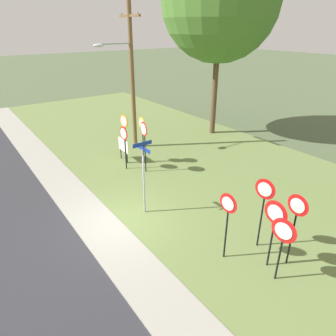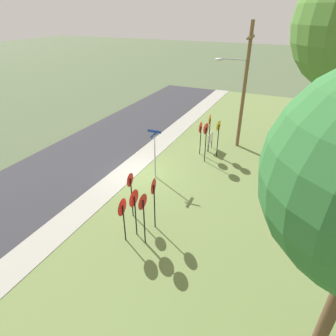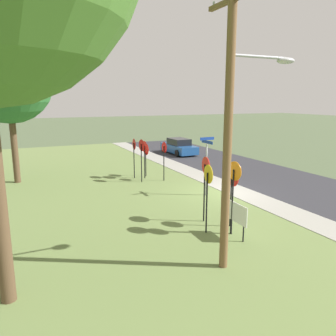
% 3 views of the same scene
% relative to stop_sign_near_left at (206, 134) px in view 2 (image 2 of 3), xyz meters
% --- Properties ---
extents(ground_plane, '(160.00, 160.00, 0.00)m').
position_rel_stop_sign_near_left_xyz_m(ground_plane, '(3.19, -3.10, -1.95)').
color(ground_plane, '#4C5B3D').
extents(road_asphalt, '(44.00, 6.40, 0.01)m').
position_rel_stop_sign_near_left_xyz_m(road_asphalt, '(3.19, -7.90, -1.95)').
color(road_asphalt, '#2D2D33').
rests_on(road_asphalt, ground_plane).
extents(sidewalk_strip, '(44.00, 1.60, 0.06)m').
position_rel_stop_sign_near_left_xyz_m(sidewalk_strip, '(3.19, -3.90, -1.92)').
color(sidewalk_strip, '#99968C').
rests_on(sidewalk_strip, ground_plane).
extents(grass_median, '(44.00, 12.00, 0.04)m').
position_rel_stop_sign_near_left_xyz_m(grass_median, '(3.19, 2.90, -1.93)').
color(grass_median, olive).
rests_on(grass_median, ground_plane).
extents(stop_sign_near_left, '(0.71, 0.12, 2.63)m').
position_rel_stop_sign_near_left_xyz_m(stop_sign_near_left, '(0.00, 0.00, 0.00)').
color(stop_sign_near_left, black).
rests_on(stop_sign_near_left, grass_median).
extents(stop_sign_near_right, '(0.70, 0.10, 2.29)m').
position_rel_stop_sign_near_left_xyz_m(stop_sign_near_right, '(-0.89, -0.64, -0.25)').
color(stop_sign_near_right, black).
rests_on(stop_sign_near_right, grass_median).
extents(stop_sign_far_left, '(0.68, 0.11, 2.69)m').
position_rel_stop_sign_near_left_xyz_m(stop_sign_far_left, '(-1.54, -0.24, 0.03)').
color(stop_sign_far_left, black).
rests_on(stop_sign_far_left, grass_median).
extents(stop_sign_far_center, '(0.68, 0.12, 2.54)m').
position_rel_stop_sign_near_left_xyz_m(stop_sign_far_center, '(-1.03, 0.52, -0.07)').
color(stop_sign_far_center, black).
rests_on(stop_sign_far_center, grass_median).
extents(yield_sign_near_left, '(0.69, 0.13, 2.54)m').
position_rel_stop_sign_near_left_xyz_m(yield_sign_near_left, '(7.14, -0.00, -0.02)').
color(yield_sign_near_left, black).
rests_on(yield_sign_near_left, grass_median).
extents(yield_sign_near_right, '(0.75, 0.12, 2.11)m').
position_rel_stop_sign_near_left_xyz_m(yield_sign_near_right, '(8.44, -0.78, -0.35)').
color(yield_sign_near_right, black).
rests_on(yield_sign_near_right, grass_median).
extents(yield_sign_far_left, '(0.65, 0.11, 2.35)m').
position_rel_stop_sign_near_left_xyz_m(yield_sign_far_left, '(6.88, -1.33, -0.18)').
color(yield_sign_far_left, black).
rests_on(yield_sign_far_left, grass_median).
extents(yield_sign_far_right, '(0.76, 0.10, 2.32)m').
position_rel_stop_sign_near_left_xyz_m(yield_sign_far_right, '(7.94, -0.51, -0.18)').
color(yield_sign_far_right, black).
rests_on(yield_sign_far_right, grass_median).
extents(yield_sign_center, '(0.68, 0.10, 2.47)m').
position_rel_stop_sign_near_left_xyz_m(yield_sign_center, '(8.23, 0.08, -0.08)').
color(yield_sign_center, black).
rests_on(yield_sign_center, grass_median).
extents(street_name_post, '(0.96, 0.82, 2.98)m').
position_rel_stop_sign_near_left_xyz_m(street_name_post, '(3.15, -1.99, -0.14)').
color(street_name_post, '#9EA0A8').
rests_on(street_name_post, grass_median).
extents(utility_pole, '(2.10, 2.26, 8.25)m').
position_rel_stop_sign_near_left_xyz_m(utility_pole, '(-3.41, 1.25, 2.56)').
color(utility_pole, brown).
rests_on(utility_pole, grass_median).
extents(notice_board, '(1.10, 0.08, 1.25)m').
position_rel_stop_sign_near_left_xyz_m(notice_board, '(-1.87, -0.21, -1.08)').
color(notice_board, black).
rests_on(notice_board, grass_median).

